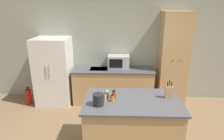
{
  "coord_description": "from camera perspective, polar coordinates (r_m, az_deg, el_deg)",
  "views": [
    {
      "loc": [
        -0.13,
        -2.72,
        2.4
      ],
      "look_at": [
        -0.28,
        1.4,
        1.05
      ],
      "focal_mm": 32.0,
      "sensor_mm": 36.0,
      "label": 1
    }
  ],
  "objects": [
    {
      "name": "wall_back",
      "position": [
        5.18,
        3.48,
        5.81
      ],
      "size": [
        7.2,
        0.06,
        2.6
      ],
      "color": "#9EA393",
      "rests_on": "ground_plane"
    },
    {
      "name": "spice_bottle_green_herb",
      "position": [
        3.2,
        -2.03,
        -7.77
      ],
      "size": [
        0.04,
        0.04,
        0.15
      ],
      "color": "beige",
      "rests_on": "kitchen_island"
    },
    {
      "name": "spice_bottle_amber_oil",
      "position": [
        3.28,
        -1.43,
        -7.14
      ],
      "size": [
        0.06,
        0.06,
        0.15
      ],
      "color": "#563319",
      "rests_on": "kitchen_island"
    },
    {
      "name": "kettle",
      "position": [
        3.09,
        -3.92,
        -8.42
      ],
      "size": [
        0.17,
        0.17,
        0.21
      ],
      "color": "#232326",
      "rests_on": "kitchen_island"
    },
    {
      "name": "spice_bottle_short_red",
      "position": [
        3.21,
        0.09,
        -8.03
      ],
      "size": [
        0.05,
        0.05,
        0.12
      ],
      "color": "orange",
      "rests_on": "kitchen_island"
    },
    {
      "name": "fire_extinguisher",
      "position": [
        5.5,
        -22.71,
        -6.99
      ],
      "size": [
        0.14,
        0.14,
        0.45
      ],
      "color": "red",
      "rests_on": "ground_plane"
    },
    {
      "name": "back_counter",
      "position": [
        5.1,
        0.32,
        -4.4
      ],
      "size": [
        2.01,
        0.67,
        0.89
      ],
      "color": "tan",
      "rests_on": "ground_plane"
    },
    {
      "name": "microwave",
      "position": [
        5.02,
        1.89,
        2.43
      ],
      "size": [
        0.53,
        0.35,
        0.31
      ],
      "color": "#B2B5B7",
      "rests_on": "back_counter"
    },
    {
      "name": "knife_block",
      "position": [
        3.42,
        15.94,
        -6.03
      ],
      "size": [
        0.12,
        0.07,
        0.31
      ],
      "color": "tan",
      "rests_on": "kitchen_island"
    },
    {
      "name": "pantry_cabinet",
      "position": [
        5.1,
        17.05,
        2.96
      ],
      "size": [
        0.66,
        0.55,
        2.27
      ],
      "color": "tan",
      "rests_on": "ground_plane"
    },
    {
      "name": "refrigerator",
      "position": [
        5.18,
        -16.28,
        -0.3
      ],
      "size": [
        0.84,
        0.75,
        1.66
      ],
      "color": "white",
      "rests_on": "ground_plane"
    },
    {
      "name": "kitchen_island",
      "position": [
        3.52,
        5.62,
        -15.32
      ],
      "size": [
        1.57,
        0.98,
        0.93
      ],
      "color": "tan",
      "rests_on": "ground_plane"
    },
    {
      "name": "spice_bottle_tall_dark",
      "position": [
        3.32,
        0.56,
        -6.92
      ],
      "size": [
        0.06,
        0.06,
        0.14
      ],
      "color": "#B2281E",
      "rests_on": "kitchen_island"
    }
  ]
}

